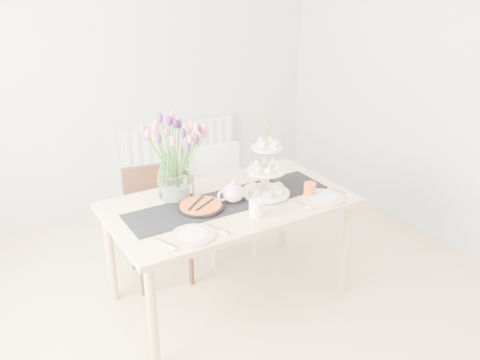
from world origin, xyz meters
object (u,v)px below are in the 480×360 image
radiator (180,152)px  mug_orange (310,190)px  tart_tin (201,207)px  chair_brown (156,215)px  teapot (233,193)px  chair_white (221,192)px  cake_stand (266,177)px  cream_jug (256,170)px  plate_left (193,235)px  tulip_vase (174,147)px  mug_white (256,209)px  plate_right (323,198)px  dining_table (229,211)px

radiator → mug_orange: size_ratio=12.42×
tart_tin → chair_brown: bearing=99.4°
teapot → tart_tin: 0.24m
chair_white → chair_brown: bearing=-167.5°
cake_stand → cream_jug: 0.34m
plate_left → cake_stand: bearing=20.1°
chair_white → cream_jug: size_ratio=9.07×
cake_stand → teapot: (-0.25, 0.02, -0.07)m
tulip_vase → radiator: bearing=64.7°
teapot → radiator: bearing=77.6°
teapot → mug_white: bearing=-83.8°
plate_right → chair_white: bearing=106.8°
chair_brown → chair_white: (0.59, 0.08, 0.01)m
radiator → cake_stand: size_ratio=2.53×
radiator → plate_left: (-0.87, -2.07, 0.31)m
tulip_vase → plate_right: (0.84, -0.52, -0.36)m
cake_stand → plate_left: (-0.68, -0.25, -0.13)m
tart_tin → mug_white: (0.25, -0.26, 0.03)m
dining_table → plate_right: 0.64m
cream_jug → mug_orange: 0.49m
cake_stand → cream_jug: size_ratio=4.97×
chair_white → plate_right: bearing=-68.2°
chair_brown → mug_white: bearing=-57.6°
radiator → dining_table: same height
radiator → teapot: 1.89m
radiator → chair_white: size_ratio=1.38×
radiator → mug_white: mug_white is taller
chair_white → mug_orange: chair_white is taller
chair_white → cream_jug: bearing=-69.9°
dining_table → mug_orange: (0.50, -0.21, 0.12)m
dining_table → tulip_vase: (-0.28, 0.22, 0.44)m
dining_table → chair_white: size_ratio=1.85×
cream_jug → plate_left: size_ratio=0.37×
teapot → mug_orange: teapot is taller
teapot → mug_orange: (0.49, -0.18, -0.02)m
cake_stand → mug_orange: (0.24, -0.17, -0.09)m
radiator → cake_stand: bearing=-96.0°
chair_brown → teapot: size_ratio=3.77×
teapot → chair_white: bearing=69.3°
mug_orange → plate_right: (0.05, -0.08, -0.04)m
dining_table → tart_tin: bearing=-177.4°
teapot → plate_right: 0.61m
chair_brown → mug_white: (0.35, -0.82, 0.31)m
plate_left → plate_right: same height
mug_orange → tart_tin: bearing=123.4°
cake_stand → cream_jug: cake_stand is taller
mug_white → mug_orange: 0.47m
chair_white → tulip_vase: tulip_vase is taller
cake_stand → teapot: cake_stand is taller
mug_orange → plate_right: mug_orange is taller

